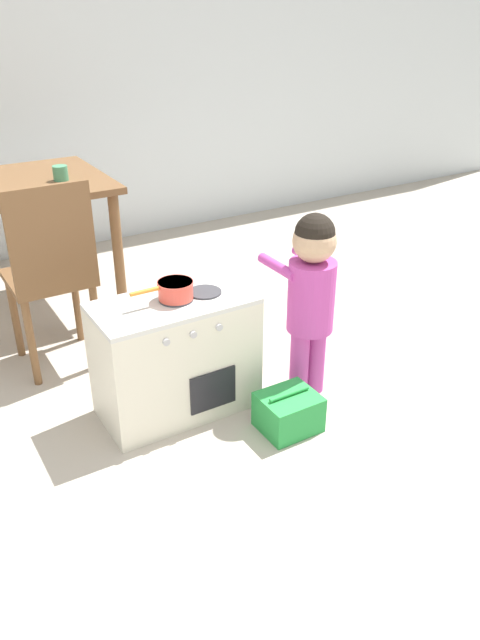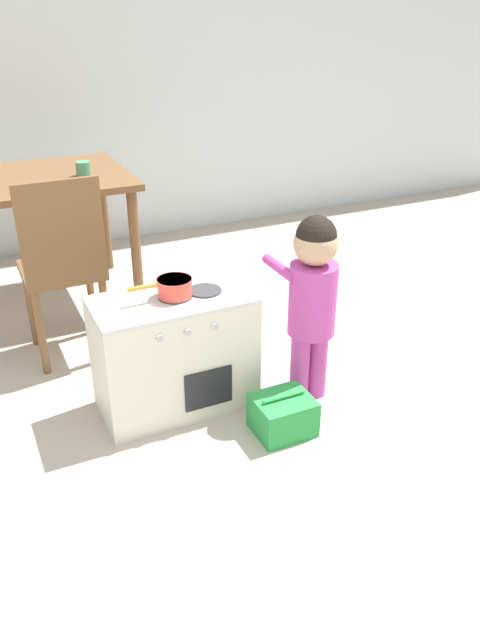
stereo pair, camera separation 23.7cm
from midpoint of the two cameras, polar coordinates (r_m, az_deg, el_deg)
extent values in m
plane|color=#B2A899|center=(2.01, 3.05, -25.25)|extent=(16.00, 16.00, 0.00)
cube|color=silver|center=(4.34, -18.66, 22.36)|extent=(10.00, 0.06, 2.60)
cube|color=silver|center=(2.63, -3.44, -3.30)|extent=(0.65, 0.34, 0.50)
cube|color=silver|center=(2.51, -3.61, 1.76)|extent=(0.65, 0.34, 0.02)
cylinder|color=#38383D|center=(2.51, -3.27, 2.11)|extent=(0.14, 0.14, 0.01)
cylinder|color=#38383D|center=(2.56, -0.58, 2.65)|extent=(0.14, 0.14, 0.01)
cube|color=black|center=(2.57, -0.24, -6.36)|extent=(0.21, 0.01, 0.17)
cylinder|color=#B2B2B7|center=(2.36, -4.52, -1.75)|extent=(0.03, 0.01, 0.03)
cylinder|color=#B2B2B7|center=(2.39, -1.99, -1.19)|extent=(0.03, 0.01, 0.03)
cylinder|color=#B2B2B7|center=(2.44, 0.46, -0.64)|extent=(0.03, 0.01, 0.03)
cylinder|color=#E04C3D|center=(2.49, -3.30, 2.95)|extent=(0.14, 0.14, 0.07)
cylinder|color=#E04C3D|center=(2.48, -3.32, 3.59)|extent=(0.14, 0.14, 0.01)
cylinder|color=orange|center=(2.44, -6.14, 2.94)|extent=(0.12, 0.02, 0.02)
cylinder|color=#BC429E|center=(2.73, 7.97, -4.36)|extent=(0.08, 0.08, 0.33)
cylinder|color=#BC429E|center=(2.78, 9.53, -3.92)|extent=(0.08, 0.08, 0.33)
cylinder|color=#BC429E|center=(2.61, 9.25, 1.82)|extent=(0.20, 0.20, 0.31)
sphere|color=tan|center=(2.51, 9.67, 6.85)|extent=(0.18, 0.18, 0.18)
sphere|color=black|center=(2.50, 9.72, 7.52)|extent=(0.16, 0.16, 0.16)
cylinder|color=#BC429E|center=(2.61, 6.30, 4.67)|extent=(0.04, 0.24, 0.04)
cylinder|color=#BC429E|center=(2.70, 9.57, 5.26)|extent=(0.04, 0.24, 0.04)
cube|color=green|center=(2.58, 6.59, -8.69)|extent=(0.23, 0.20, 0.16)
cylinder|color=green|center=(2.53, 6.70, -7.07)|extent=(0.19, 0.02, 0.02)
cube|color=brown|center=(3.56, -16.65, 12.15)|extent=(1.01, 0.81, 0.03)
cylinder|color=brown|center=(3.44, -7.54, 6.10)|extent=(0.06, 0.06, 0.70)
cylinder|color=brown|center=(4.07, -10.67, 9.26)|extent=(0.06, 0.06, 0.70)
cube|color=brown|center=(3.04, -13.89, 4.43)|extent=(0.37, 0.37, 0.03)
cube|color=brown|center=(2.80, -13.66, 7.77)|extent=(0.37, 0.02, 0.45)
cylinder|color=brown|center=(2.98, -15.59, -1.21)|extent=(0.04, 0.04, 0.43)
cylinder|color=brown|center=(3.03, -9.96, -0.04)|extent=(0.04, 0.04, 0.43)
cylinder|color=brown|center=(3.25, -16.65, 1.15)|extent=(0.04, 0.04, 0.43)
cylinder|color=brown|center=(3.30, -11.46, 2.19)|extent=(0.04, 0.04, 0.43)
cylinder|color=#478E66|center=(3.49, -12.23, 13.34)|extent=(0.08, 0.08, 0.08)
camera|label=1|loc=(0.12, -87.40, 1.36)|focal=35.00mm
camera|label=2|loc=(0.12, 92.60, -1.36)|focal=35.00mm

